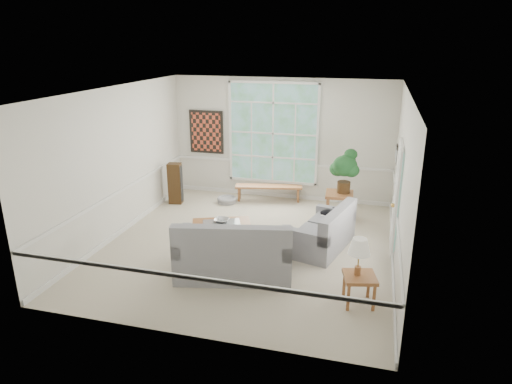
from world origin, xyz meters
TOP-DOWN VIEW (x-y plane):
  - floor at (0.00, 0.00)m, footprint 5.50×6.00m
  - ceiling at (0.00, 0.00)m, footprint 5.50×6.00m
  - wall_back at (0.00, 3.00)m, footprint 5.50×0.02m
  - wall_front at (0.00, -3.00)m, footprint 5.50×0.02m
  - wall_left at (-2.75, 0.00)m, footprint 0.02×6.00m
  - wall_right at (2.75, 0.00)m, footprint 0.02×6.00m
  - window_back at (-0.20, 2.96)m, footprint 2.30×0.08m
  - entry_door at (2.71, 0.60)m, footprint 0.08×0.90m
  - door_sidelight at (2.71, -0.03)m, footprint 0.08×0.26m
  - wall_art at (-1.95, 2.95)m, footprint 0.90×0.06m
  - wall_frame_near at (2.71, 1.75)m, footprint 0.04×0.26m
  - wall_frame_far at (2.71, 2.15)m, footprint 0.04×0.26m
  - loveseat_right at (1.41, 0.27)m, footprint 1.19×1.72m
  - loveseat_front at (0.08, -1.18)m, footprint 2.11×1.39m
  - coffee_table at (-0.55, -0.02)m, footprint 1.29×1.00m
  - pewter_bowl at (-0.56, 0.02)m, footprint 0.35×0.35m
  - window_bench at (-0.23, 2.65)m, footprint 1.69×0.66m
  - end_table at (1.58, 1.89)m, footprint 0.64×0.64m
  - houseplant at (1.65, 1.95)m, footprint 0.75×0.75m
  - side_table at (2.20, -1.58)m, footprint 0.57×0.57m
  - table_lamp at (2.16, -1.56)m, footprint 0.42×0.42m
  - pet_bed at (-1.19, 2.23)m, footprint 0.58×0.58m
  - floor_speaker at (-2.40, 1.89)m, footprint 0.35×0.29m
  - cat at (1.46, 0.83)m, footprint 0.42×0.37m

SIDE VIEW (x-z plane):
  - floor at x=0.00m, z-range -0.01..0.00m
  - pet_bed at x=-1.19m, z-range 0.00..0.14m
  - window_bench at x=-0.23m, z-range 0.00..0.39m
  - coffee_table at x=-0.55m, z-range 0.00..0.42m
  - side_table at x=2.20m, z-range 0.00..0.48m
  - end_table at x=1.58m, z-range 0.00..0.61m
  - loveseat_right at x=1.41m, z-range 0.00..0.85m
  - pewter_bowl at x=-0.56m, z-range 0.42..0.51m
  - floor_speaker at x=-2.40m, z-range 0.00..1.01m
  - cat at x=1.46m, z-range 0.43..0.60m
  - loveseat_front at x=0.08m, z-range 0.00..1.05m
  - table_lamp at x=2.16m, z-range 0.48..1.08m
  - entry_door at x=2.71m, z-range 0.00..2.10m
  - houseplant at x=1.65m, z-range 0.61..1.61m
  - door_sidelight at x=2.71m, z-range 0.20..2.10m
  - wall_back at x=0.00m, z-range 0.00..3.00m
  - wall_front at x=0.00m, z-range 0.00..3.00m
  - wall_left at x=-2.75m, z-range 0.00..3.00m
  - wall_right at x=2.75m, z-range 0.00..3.00m
  - wall_frame_near at x=2.71m, z-range 1.39..1.71m
  - wall_frame_far at x=2.71m, z-range 1.39..1.71m
  - wall_art at x=-1.95m, z-range 1.05..2.15m
  - window_back at x=-0.20m, z-range 0.45..2.85m
  - ceiling at x=0.00m, z-range 2.99..3.01m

